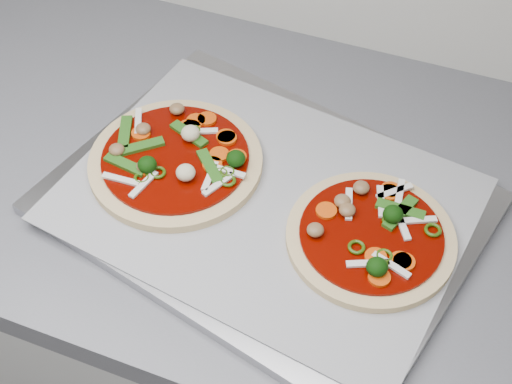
% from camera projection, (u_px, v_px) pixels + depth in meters
% --- Properties ---
extents(base_cabinet, '(3.60, 0.60, 0.86)m').
position_uv_depth(base_cabinet, '(23.00, 268.00, 1.39)').
color(base_cabinet, silver).
rests_on(base_cabinet, ground).
extents(baking_tray, '(0.57, 0.47, 0.02)m').
position_uv_depth(baking_tray, '(265.00, 204.00, 0.88)').
color(baking_tray, '#98979C').
rests_on(baking_tray, countertop).
extents(parchment, '(0.52, 0.41, 0.00)m').
position_uv_depth(parchment, '(265.00, 199.00, 0.87)').
color(parchment, '#939398').
rests_on(parchment, baking_tray).
extents(pizza_left, '(0.30, 0.30, 0.04)m').
position_uv_depth(pizza_left, '(176.00, 159.00, 0.90)').
color(pizza_left, '#DAB97E').
rests_on(pizza_left, parchment).
extents(pizza_right, '(0.23, 0.23, 0.03)m').
position_uv_depth(pizza_right, '(371.00, 235.00, 0.82)').
color(pizza_right, '#DAB97E').
rests_on(pizza_right, parchment).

